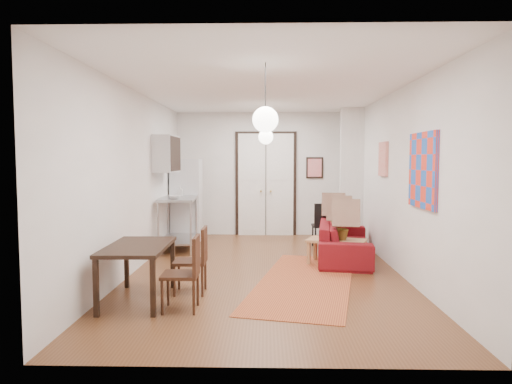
{
  "coord_description": "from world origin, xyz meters",
  "views": [
    {
      "loc": [
        0.01,
        -7.3,
        1.79
      ],
      "look_at": [
        -0.16,
        0.28,
        1.25
      ],
      "focal_mm": 32.0,
      "sensor_mm": 36.0,
      "label": 1
    }
  ],
  "objects_px": {
    "sofa": "(344,241)",
    "coffee_table": "(336,243)",
    "kitchen_counter": "(178,215)",
    "black_side_chair": "(323,221)",
    "dining_table": "(138,251)",
    "dining_chair_far": "(182,266)",
    "fridge": "(187,200)",
    "dining_chair_near": "(191,254)"
  },
  "relations": [
    {
      "from": "sofa",
      "to": "coffee_table",
      "type": "height_order",
      "value": "sofa"
    },
    {
      "from": "kitchen_counter",
      "to": "black_side_chair",
      "type": "relative_size",
      "value": 1.52
    },
    {
      "from": "sofa",
      "to": "black_side_chair",
      "type": "xyz_separation_m",
      "value": [
        -0.26,
        1.09,
        0.21
      ]
    },
    {
      "from": "sofa",
      "to": "kitchen_counter",
      "type": "relative_size",
      "value": 1.6
    },
    {
      "from": "dining_table",
      "to": "dining_chair_far",
      "type": "relative_size",
      "value": 1.47
    },
    {
      "from": "sofa",
      "to": "black_side_chair",
      "type": "relative_size",
      "value": 2.44
    },
    {
      "from": "coffee_table",
      "to": "dining_chair_far",
      "type": "relative_size",
      "value": 1.23
    },
    {
      "from": "coffee_table",
      "to": "dining_table",
      "type": "distance_m",
      "value": 3.52
    },
    {
      "from": "fridge",
      "to": "dining_chair_far",
      "type": "relative_size",
      "value": 2.03
    },
    {
      "from": "sofa",
      "to": "dining_table",
      "type": "xyz_separation_m",
      "value": [
        -3.03,
        -2.55,
        0.31
      ]
    },
    {
      "from": "fridge",
      "to": "dining_chair_far",
      "type": "xyz_separation_m",
      "value": [
        0.74,
        -4.6,
        -0.39
      ]
    },
    {
      "from": "dining_chair_near",
      "to": "black_side_chair",
      "type": "distance_m",
      "value": 3.87
    },
    {
      "from": "fridge",
      "to": "dining_chair_far",
      "type": "height_order",
      "value": "fridge"
    },
    {
      "from": "coffee_table",
      "to": "dining_chair_near",
      "type": "relative_size",
      "value": 1.23
    },
    {
      "from": "fridge",
      "to": "dining_table",
      "type": "distance_m",
      "value": 4.35
    },
    {
      "from": "fridge",
      "to": "coffee_table",
      "type": "bearing_deg",
      "value": -38.29
    },
    {
      "from": "dining_chair_near",
      "to": "dining_chair_far",
      "type": "distance_m",
      "value": 0.7
    },
    {
      "from": "dining_chair_near",
      "to": "fridge",
      "type": "bearing_deg",
      "value": -170.22
    },
    {
      "from": "dining_table",
      "to": "dining_chair_far",
      "type": "bearing_deg",
      "value": -23.63
    },
    {
      "from": "kitchen_counter",
      "to": "dining_table",
      "type": "height_order",
      "value": "kitchen_counter"
    },
    {
      "from": "coffee_table",
      "to": "kitchen_counter",
      "type": "relative_size",
      "value": 0.78
    },
    {
      "from": "kitchen_counter",
      "to": "dining_chair_far",
      "type": "distance_m",
      "value": 3.69
    },
    {
      "from": "kitchen_counter",
      "to": "sofa",
      "type": "bearing_deg",
      "value": -18.14
    },
    {
      "from": "coffee_table",
      "to": "dining_table",
      "type": "bearing_deg",
      "value": -143.32
    },
    {
      "from": "kitchen_counter",
      "to": "fridge",
      "type": "xyz_separation_m",
      "value": [
        -0.01,
        0.99,
        0.2
      ]
    },
    {
      "from": "dining_table",
      "to": "black_side_chair",
      "type": "relative_size",
      "value": 1.42
    },
    {
      "from": "dining_table",
      "to": "dining_chair_far",
      "type": "height_order",
      "value": "dining_chair_far"
    },
    {
      "from": "coffee_table",
      "to": "sofa",
      "type": "bearing_deg",
      "value": 64.79
    },
    {
      "from": "coffee_table",
      "to": "dining_chair_far",
      "type": "height_order",
      "value": "dining_chair_far"
    },
    {
      "from": "dining_chair_far",
      "to": "fridge",
      "type": "bearing_deg",
      "value": -171.83
    },
    {
      "from": "kitchen_counter",
      "to": "dining_chair_near",
      "type": "bearing_deg",
      "value": -79.88
    },
    {
      "from": "coffee_table",
      "to": "dining_chair_near",
      "type": "distance_m",
      "value": 2.78
    },
    {
      "from": "dining_table",
      "to": "black_side_chair",
      "type": "distance_m",
      "value": 4.58
    },
    {
      "from": "coffee_table",
      "to": "kitchen_counter",
      "type": "bearing_deg",
      "value": 157.08
    },
    {
      "from": "dining_chair_near",
      "to": "kitchen_counter",
      "type": "bearing_deg",
      "value": -166.85
    },
    {
      "from": "fridge",
      "to": "black_side_chair",
      "type": "bearing_deg",
      "value": -14.57
    },
    {
      "from": "coffee_table",
      "to": "dining_table",
      "type": "xyz_separation_m",
      "value": [
        -2.82,
        -2.1,
        0.27
      ]
    },
    {
      "from": "kitchen_counter",
      "to": "fridge",
      "type": "height_order",
      "value": "fridge"
    },
    {
      "from": "dining_table",
      "to": "dining_chair_near",
      "type": "height_order",
      "value": "dining_chair_near"
    },
    {
      "from": "kitchen_counter",
      "to": "dining_table",
      "type": "xyz_separation_m",
      "value": [
        0.13,
        -3.35,
        -0.06
      ]
    },
    {
      "from": "sofa",
      "to": "dining_chair_near",
      "type": "distance_m",
      "value": 3.23
    },
    {
      "from": "dining_chair_far",
      "to": "black_side_chair",
      "type": "height_order",
      "value": "black_side_chair"
    }
  ]
}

